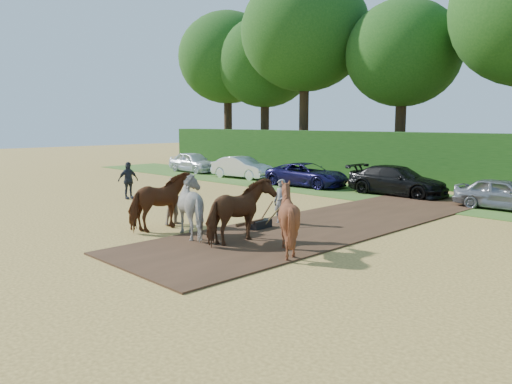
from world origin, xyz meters
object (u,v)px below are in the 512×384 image
object	(u,v)px
plough_team	(221,209)
spectator_near	(176,201)
parked_cars	(366,180)
spectator_far	(128,180)

from	to	relation	value
plough_team	spectator_near	bearing A→B (deg)	173.21
plough_team	parked_cars	xyz separation A→B (m)	(-2.59, 11.79, -0.27)
spectator_near	plough_team	xyz separation A→B (m)	(2.82, -0.34, 0.11)
plough_team	parked_cars	distance (m)	12.07
spectator_near	parked_cars	bearing A→B (deg)	3.28
spectator_near	spectator_far	xyz separation A→B (m)	(-6.48, 1.91, 0.03)
parked_cars	spectator_near	bearing A→B (deg)	-91.15
spectator_near	parked_cars	size ratio (longest dim) A/B	0.05
spectator_far	plough_team	distance (m)	9.57
spectator_near	plough_team	distance (m)	2.84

